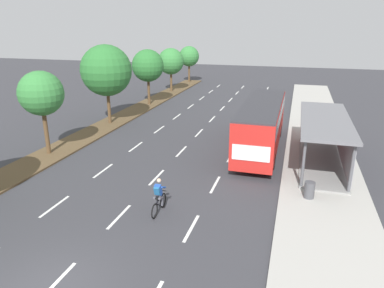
{
  "coord_description": "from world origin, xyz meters",
  "views": [
    {
      "loc": [
        7.38,
        -8.12,
        8.49
      ],
      "look_at": [
        1.26,
        12.67,
        1.2
      ],
      "focal_mm": 33.45,
      "sensor_mm": 36.0,
      "label": 1
    }
  ],
  "objects_px": {
    "cyclist": "(159,197)",
    "median_tree_third": "(106,71)",
    "bus_shelter": "(328,136)",
    "bus": "(262,121)",
    "median_tree_fourth": "(148,66)",
    "median_tree_fifth": "(171,61)",
    "trash_bin": "(309,190)",
    "median_tree_farthest": "(189,56)",
    "median_tree_second": "(41,94)"
  },
  "relations": [
    {
      "from": "bus",
      "to": "cyclist",
      "type": "distance_m",
      "value": 11.19
    },
    {
      "from": "median_tree_third",
      "to": "median_tree_fourth",
      "type": "height_order",
      "value": "median_tree_third"
    },
    {
      "from": "bus",
      "to": "median_tree_fifth",
      "type": "distance_m",
      "value": 24.0
    },
    {
      "from": "bus_shelter",
      "to": "median_tree_farthest",
      "type": "bearing_deg",
      "value": 121.26
    },
    {
      "from": "cyclist",
      "to": "median_tree_farthest",
      "type": "distance_m",
      "value": 39.85
    },
    {
      "from": "bus",
      "to": "median_tree_farthest",
      "type": "relative_size",
      "value": 2.14
    },
    {
      "from": "bus_shelter",
      "to": "bus",
      "type": "relative_size",
      "value": 0.84
    },
    {
      "from": "bus_shelter",
      "to": "cyclist",
      "type": "relative_size",
      "value": 5.23
    },
    {
      "from": "median_tree_farthest",
      "to": "cyclist",
      "type": "bearing_deg",
      "value": -75.22
    },
    {
      "from": "median_tree_fourth",
      "to": "trash_bin",
      "type": "height_order",
      "value": "median_tree_fourth"
    },
    {
      "from": "bus_shelter",
      "to": "bus",
      "type": "bearing_deg",
      "value": 157.25
    },
    {
      "from": "median_tree_fourth",
      "to": "trash_bin",
      "type": "distance_m",
      "value": 25.13
    },
    {
      "from": "median_tree_second",
      "to": "median_tree_farthest",
      "type": "relative_size",
      "value": 1.05
    },
    {
      "from": "bus",
      "to": "median_tree_farthest",
      "type": "distance_m",
      "value": 31.16
    },
    {
      "from": "median_tree_second",
      "to": "trash_bin",
      "type": "bearing_deg",
      "value": -6.71
    },
    {
      "from": "cyclist",
      "to": "median_tree_third",
      "type": "relative_size",
      "value": 0.27
    },
    {
      "from": "median_tree_fourth",
      "to": "median_tree_farthest",
      "type": "distance_m",
      "value": 16.57
    },
    {
      "from": "median_tree_third",
      "to": "median_tree_fourth",
      "type": "relative_size",
      "value": 1.16
    },
    {
      "from": "cyclist",
      "to": "median_tree_farthest",
      "type": "xyz_separation_m",
      "value": [
        -10.14,
        38.42,
        3.1
      ]
    },
    {
      "from": "bus",
      "to": "median_tree_fifth",
      "type": "relative_size",
      "value": 2.06
    },
    {
      "from": "median_tree_third",
      "to": "median_tree_farthest",
      "type": "distance_m",
      "value": 24.86
    },
    {
      "from": "bus",
      "to": "median_tree_farthest",
      "type": "bearing_deg",
      "value": 116.23
    },
    {
      "from": "median_tree_second",
      "to": "median_tree_fourth",
      "type": "height_order",
      "value": "median_tree_fourth"
    },
    {
      "from": "median_tree_second",
      "to": "median_tree_fifth",
      "type": "bearing_deg",
      "value": 89.85
    },
    {
      "from": "bus_shelter",
      "to": "median_tree_fourth",
      "type": "xyz_separation_m",
      "value": [
        -17.61,
        13.14,
        2.39
      ]
    },
    {
      "from": "median_tree_second",
      "to": "median_tree_fifth",
      "type": "xyz_separation_m",
      "value": [
        0.06,
        24.84,
        -0.28
      ]
    },
    {
      "from": "median_tree_fifth",
      "to": "trash_bin",
      "type": "bearing_deg",
      "value": -57.82
    },
    {
      "from": "bus",
      "to": "trash_bin",
      "type": "height_order",
      "value": "bus"
    },
    {
      "from": "median_tree_second",
      "to": "median_tree_farthest",
      "type": "bearing_deg",
      "value": 90.0
    },
    {
      "from": "median_tree_third",
      "to": "median_tree_fifth",
      "type": "distance_m",
      "value": 16.58
    },
    {
      "from": "bus_shelter",
      "to": "bus",
      "type": "height_order",
      "value": "bus"
    },
    {
      "from": "cyclist",
      "to": "median_tree_fifth",
      "type": "relative_size",
      "value": 0.33
    },
    {
      "from": "bus",
      "to": "median_tree_fourth",
      "type": "height_order",
      "value": "median_tree_fourth"
    },
    {
      "from": "median_tree_fifth",
      "to": "bus_shelter",
      "type": "bearing_deg",
      "value": -50.01
    },
    {
      "from": "bus",
      "to": "median_tree_third",
      "type": "relative_size",
      "value": 1.66
    },
    {
      "from": "bus",
      "to": "trash_bin",
      "type": "bearing_deg",
      "value": -66.08
    },
    {
      "from": "median_tree_second",
      "to": "median_tree_farthest",
      "type": "distance_m",
      "value": 33.12
    },
    {
      "from": "bus",
      "to": "median_tree_second",
      "type": "relative_size",
      "value": 2.03
    },
    {
      "from": "bus_shelter",
      "to": "median_tree_fourth",
      "type": "relative_size",
      "value": 1.62
    },
    {
      "from": "cyclist",
      "to": "median_tree_fifth",
      "type": "height_order",
      "value": "median_tree_fifth"
    },
    {
      "from": "cyclist",
      "to": "median_tree_farthest",
      "type": "bearing_deg",
      "value": 104.78
    },
    {
      "from": "median_tree_second",
      "to": "cyclist",
      "type": "bearing_deg",
      "value": -27.58
    },
    {
      "from": "cyclist",
      "to": "median_tree_farthest",
      "type": "relative_size",
      "value": 0.35
    },
    {
      "from": "median_tree_farthest",
      "to": "trash_bin",
      "type": "bearing_deg",
      "value": -64.23
    },
    {
      "from": "cyclist",
      "to": "bus_shelter",
      "type": "bearing_deg",
      "value": 47.86
    },
    {
      "from": "median_tree_farthest",
      "to": "bus",
      "type": "bearing_deg",
      "value": -63.77
    },
    {
      "from": "median_tree_fourth",
      "to": "median_tree_fifth",
      "type": "relative_size",
      "value": 1.07
    },
    {
      "from": "cyclist",
      "to": "median_tree_third",
      "type": "xyz_separation_m",
      "value": [
        -10.01,
        13.58,
        3.93
      ]
    },
    {
      "from": "bus_shelter",
      "to": "cyclist",
      "type": "height_order",
      "value": "bus_shelter"
    },
    {
      "from": "median_tree_third",
      "to": "median_tree_fourth",
      "type": "bearing_deg",
      "value": 88.01
    }
  ]
}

